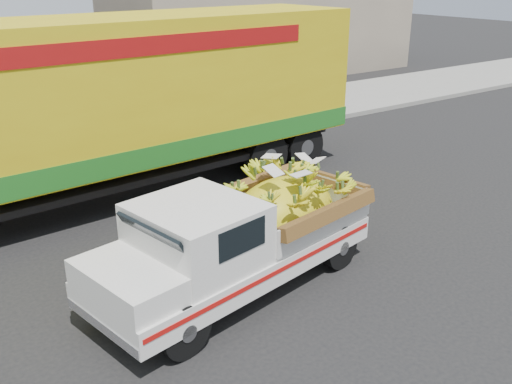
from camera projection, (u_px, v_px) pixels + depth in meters
ground at (115, 324)px, 8.06m from camera, size 100.00×100.00×0.00m
curb at (0, 181)px, 13.25m from camera, size 60.00×0.25×0.15m
building_right at (262, 7)px, 26.54m from camera, size 14.00×6.00×6.00m
pickup_truck at (252, 230)px, 8.87m from camera, size 4.92×2.53×1.64m
semi_trailer at (104, 103)px, 11.60m from camera, size 12.04×3.27×3.80m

